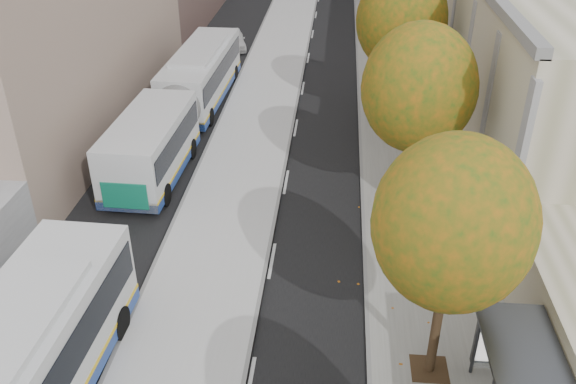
# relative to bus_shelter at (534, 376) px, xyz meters

# --- Properties ---
(bus_platform) EXTENTS (4.25, 150.00, 0.15)m
(bus_platform) POSITION_rel_bus_shelter_xyz_m (-9.56, 24.04, -2.11)
(bus_platform) COLOR #B0B0B0
(bus_platform) RESTS_ON ground
(sidewalk) EXTENTS (4.75, 150.00, 0.08)m
(sidewalk) POSITION_rel_bus_shelter_xyz_m (-1.56, 24.04, -2.15)
(sidewalk) COLOR gray
(sidewalk) RESTS_ON ground
(bus_shelter) EXTENTS (1.90, 4.40, 2.53)m
(bus_shelter) POSITION_rel_bus_shelter_xyz_m (0.00, 0.00, 0.00)
(bus_shelter) COLOR #383A3F
(bus_shelter) RESTS_ON sidewalk
(tree_c) EXTENTS (4.20, 4.20, 7.28)m
(tree_c) POSITION_rel_bus_shelter_xyz_m (-2.09, 2.04, 3.06)
(tree_c) COLOR black
(tree_c) RESTS_ON sidewalk
(tree_d) EXTENTS (4.40, 4.40, 7.60)m
(tree_d) POSITION_rel_bus_shelter_xyz_m (-2.09, 11.04, 3.28)
(tree_d) COLOR black
(tree_d) RESTS_ON sidewalk
(tree_e) EXTENTS (4.60, 4.60, 7.92)m
(tree_e) POSITION_rel_bus_shelter_xyz_m (-2.09, 20.04, 3.50)
(tree_e) COLOR black
(tree_e) RESTS_ON sidewalk
(bus_far) EXTENTS (3.25, 18.21, 3.02)m
(bus_far) POSITION_rel_bus_shelter_xyz_m (-13.27, 18.39, -0.54)
(bus_far) COLOR silver
(bus_far) RESTS_ON ground
(distant_car) EXTENTS (2.54, 4.29, 1.37)m
(distant_car) POSITION_rel_bus_shelter_xyz_m (-12.99, 32.87, -1.50)
(distant_car) COLOR #BBBBBB
(distant_car) RESTS_ON ground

